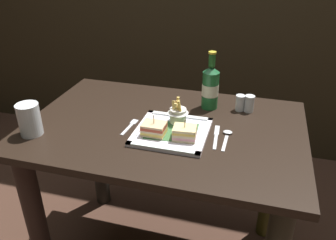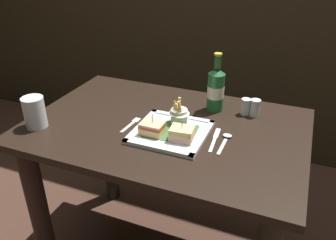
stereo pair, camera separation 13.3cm
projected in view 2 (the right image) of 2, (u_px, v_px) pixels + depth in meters
The scene contains 12 objects.
dining_table at pixel (165, 161), 1.46m from camera, with size 1.09×0.74×0.74m.
square_plate at pixel (171, 132), 1.31m from camera, with size 0.27×0.27×0.02m.
sandwich_half_left at pixel (152, 128), 1.29m from camera, with size 0.09×0.07×0.08m.
sandwich_half_right at pixel (182, 134), 1.25m from camera, with size 0.09×0.08×0.08m.
fries_cup at pixel (179, 113), 1.35m from camera, with size 0.08×0.08×0.11m.
beer_bottle at pixel (216, 89), 1.45m from camera, with size 0.07×0.07×0.25m.
water_glass at pixel (35, 114), 1.34m from camera, with size 0.08×0.08×0.12m.
fork at pixel (131, 124), 1.38m from camera, with size 0.03×0.13×0.00m.
knife at pixel (215, 139), 1.28m from camera, with size 0.03×0.17×0.00m.
spoon at pixel (226, 139), 1.27m from camera, with size 0.04×0.14×0.01m.
salt_shaker at pixel (245, 107), 1.44m from camera, with size 0.04×0.04×0.07m.
pepper_shaker at pixel (255, 109), 1.43m from camera, with size 0.04×0.04×0.07m.
Camera 2 is at (0.46, -1.11, 1.41)m, focal length 36.99 mm.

